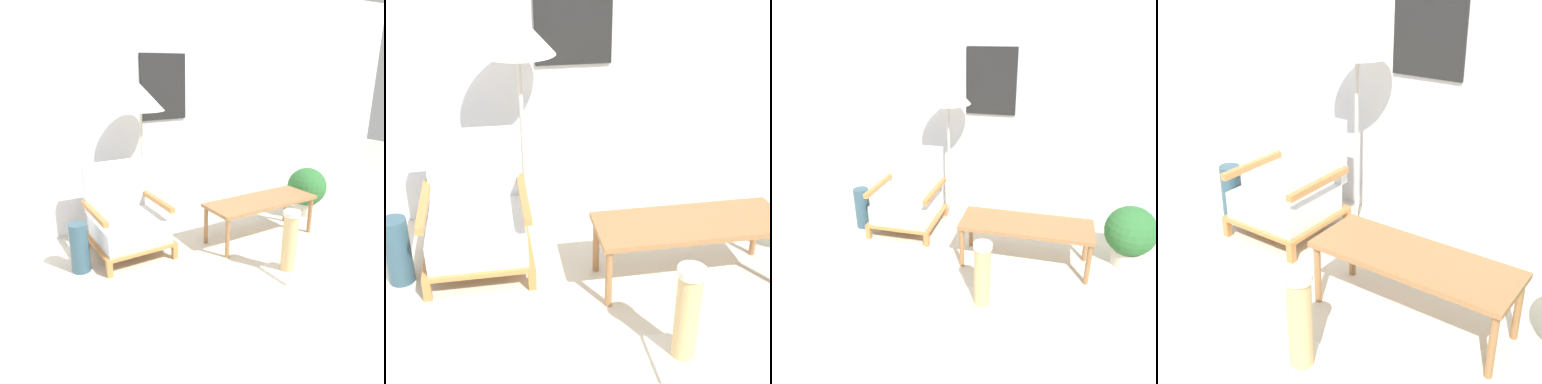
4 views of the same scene
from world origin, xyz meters
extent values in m
cube|color=silver|center=(0.00, 2.25, 1.35)|extent=(8.00, 0.06, 2.70)
cube|color=black|center=(0.07, 2.21, 1.55)|extent=(0.56, 0.02, 0.72)
cube|color=#B2753D|center=(-1.04, 1.17, 0.07)|extent=(0.05, 0.05, 0.13)
cube|color=#B2753D|center=(-0.38, 1.17, 0.07)|extent=(0.05, 0.05, 0.13)
cube|color=#B2753D|center=(-1.04, 1.85, 0.07)|extent=(0.05, 0.05, 0.13)
cube|color=#B2753D|center=(-0.38, 1.85, 0.07)|extent=(0.05, 0.05, 0.13)
cube|color=#B2753D|center=(-0.71, 1.51, 0.15)|extent=(0.71, 0.73, 0.03)
cube|color=silver|center=(-0.71, 1.49, 0.27)|extent=(0.63, 0.63, 0.20)
cube|color=silver|center=(-0.71, 1.83, 0.62)|extent=(0.63, 0.08, 0.50)
cube|color=#B2753D|center=(-1.03, 1.51, 0.49)|extent=(0.05, 0.67, 0.05)
cube|color=#B2753D|center=(-0.39, 1.51, 0.49)|extent=(0.05, 0.67, 0.05)
cylinder|color=#B7B2A8|center=(-0.35, 1.92, 0.01)|extent=(0.25, 0.25, 0.03)
cylinder|color=#B7B2A8|center=(-0.35, 1.92, 0.68)|extent=(0.03, 0.03, 1.31)
cone|color=silver|center=(-0.35, 1.92, 1.47)|extent=(0.50, 0.50, 0.27)
cube|color=olive|center=(0.63, 1.11, 0.42)|extent=(1.22, 0.46, 0.04)
cylinder|color=olive|center=(0.06, 0.92, 0.20)|extent=(0.04, 0.04, 0.40)
cylinder|color=olive|center=(0.06, 1.30, 0.20)|extent=(0.04, 0.04, 0.40)
cylinder|color=olive|center=(1.20, 1.30, 0.20)|extent=(0.04, 0.04, 0.40)
cylinder|color=#2D4C5B|center=(-1.22, 1.41, 0.23)|extent=(0.17, 0.17, 0.46)
cube|color=beige|center=(0.36, 0.41, 0.01)|extent=(0.34, 0.34, 0.03)
cylinder|color=tan|center=(0.36, 0.41, 0.29)|extent=(0.13, 0.13, 0.52)
cylinder|color=beige|center=(0.36, 0.41, 0.57)|extent=(0.15, 0.15, 0.04)
camera|label=1|loc=(-1.93, -1.69, 1.76)|focal=35.00mm
camera|label=2|loc=(-0.58, -1.64, 2.12)|focal=50.00mm
camera|label=3|loc=(0.81, -1.99, 2.09)|focal=35.00mm
camera|label=4|loc=(1.85, -1.24, 2.05)|focal=50.00mm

